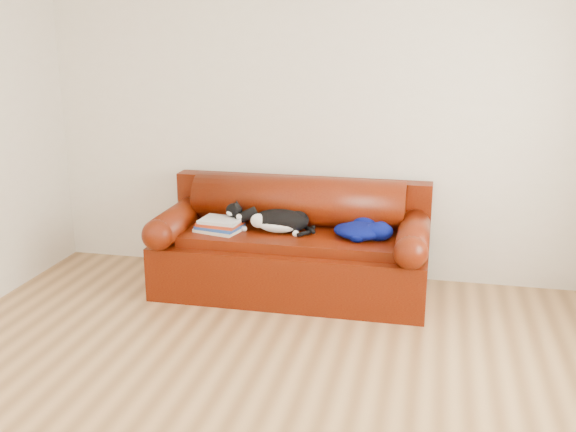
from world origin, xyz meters
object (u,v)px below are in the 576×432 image
book_stack (220,225)px  cat (280,221)px  blanket (362,230)px  sofa_base (292,263)px

book_stack → cat: (0.46, 0.07, 0.04)m
book_stack → blanket: blanket is taller
cat → blanket: 0.64m
blanket → sofa_base: bearing=176.7°
book_stack → cat: cat is taller
sofa_base → blanket: 0.64m
blanket → book_stack: bearing=-176.0°
book_stack → blanket: (1.10, 0.08, 0.01)m
sofa_base → book_stack: book_stack is taller
sofa_base → cat: size_ratio=3.32×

